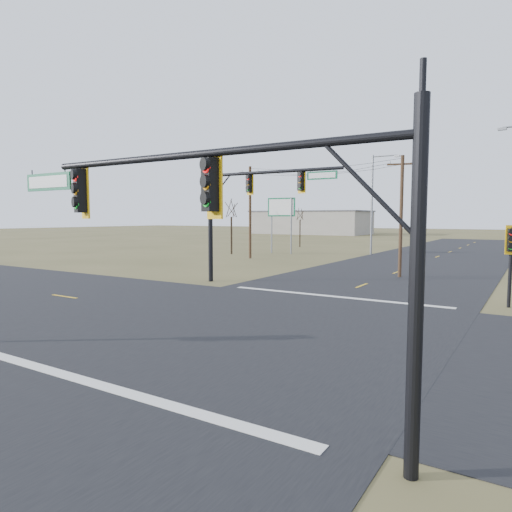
{
  "coord_description": "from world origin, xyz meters",
  "views": [
    {
      "loc": [
        9.09,
        -14.78,
        4.19
      ],
      "look_at": [
        -0.75,
        1.0,
        2.6
      ],
      "focal_mm": 32.0,
      "sensor_mm": 36.0,
      "label": 1
    }
  ],
  "objects_px": {
    "mast_arm_near": "(207,205)",
    "bare_tree_b": "(300,214)",
    "utility_pole_far": "(250,211)",
    "bare_tree_a": "(231,208)",
    "utility_pole_near": "(401,214)",
    "streetlight_c": "(374,199)",
    "highway_sign": "(281,214)",
    "mast_arm_far": "(248,198)",
    "pedestal_signal_ne": "(511,246)"
  },
  "relations": [
    {
      "from": "mast_arm_near",
      "to": "streetlight_c",
      "type": "distance_m",
      "value": 43.72
    },
    {
      "from": "mast_arm_near",
      "to": "bare_tree_a",
      "type": "distance_m",
      "value": 42.6
    },
    {
      "from": "utility_pole_far",
      "to": "mast_arm_near",
      "type": "bearing_deg",
      "value": -58.64
    },
    {
      "from": "pedestal_signal_ne",
      "to": "bare_tree_b",
      "type": "height_order",
      "value": "bare_tree_b"
    },
    {
      "from": "utility_pole_near",
      "to": "utility_pole_far",
      "type": "bearing_deg",
      "value": 157.76
    },
    {
      "from": "utility_pole_far",
      "to": "bare_tree_b",
      "type": "distance_m",
      "value": 19.14
    },
    {
      "from": "utility_pole_near",
      "to": "bare_tree_b",
      "type": "relative_size",
      "value": 1.44
    },
    {
      "from": "streetlight_c",
      "to": "bare_tree_a",
      "type": "height_order",
      "value": "streetlight_c"
    },
    {
      "from": "mast_arm_near",
      "to": "pedestal_signal_ne",
      "type": "height_order",
      "value": "mast_arm_near"
    },
    {
      "from": "pedestal_signal_ne",
      "to": "highway_sign",
      "type": "distance_m",
      "value": 32.99
    },
    {
      "from": "bare_tree_a",
      "to": "highway_sign",
      "type": "bearing_deg",
      "value": 40.06
    },
    {
      "from": "highway_sign",
      "to": "bare_tree_b",
      "type": "height_order",
      "value": "highway_sign"
    },
    {
      "from": "bare_tree_b",
      "to": "mast_arm_far",
      "type": "bearing_deg",
      "value": -68.57
    },
    {
      "from": "mast_arm_far",
      "to": "utility_pole_far",
      "type": "bearing_deg",
      "value": 136.86
    },
    {
      "from": "utility_pole_near",
      "to": "utility_pole_far",
      "type": "distance_m",
      "value": 18.17
    },
    {
      "from": "mast_arm_far",
      "to": "streetlight_c",
      "type": "xyz_separation_m",
      "value": [
        -0.4,
        26.24,
        0.81
      ]
    },
    {
      "from": "highway_sign",
      "to": "bare_tree_a",
      "type": "relative_size",
      "value": 0.96
    },
    {
      "from": "utility_pole_far",
      "to": "bare_tree_a",
      "type": "xyz_separation_m",
      "value": [
        -4.72,
        3.43,
        0.42
      ]
    },
    {
      "from": "mast_arm_far",
      "to": "bare_tree_b",
      "type": "xyz_separation_m",
      "value": [
        -13.43,
        34.21,
        -0.7
      ]
    },
    {
      "from": "pedestal_signal_ne",
      "to": "streetlight_c",
      "type": "height_order",
      "value": "streetlight_c"
    },
    {
      "from": "pedestal_signal_ne",
      "to": "highway_sign",
      "type": "xyz_separation_m",
      "value": [
        -24.24,
        22.31,
        1.65
      ]
    },
    {
      "from": "pedestal_signal_ne",
      "to": "streetlight_c",
      "type": "bearing_deg",
      "value": 95.29
    },
    {
      "from": "utility_pole_near",
      "to": "bare_tree_a",
      "type": "relative_size",
      "value": 1.27
    },
    {
      "from": "pedestal_signal_ne",
      "to": "utility_pole_far",
      "type": "bearing_deg",
      "value": 123.57
    },
    {
      "from": "utility_pole_far",
      "to": "bare_tree_a",
      "type": "distance_m",
      "value": 5.85
    },
    {
      "from": "utility_pole_far",
      "to": "bare_tree_b",
      "type": "bearing_deg",
      "value": 101.16
    },
    {
      "from": "utility_pole_near",
      "to": "bare_tree_a",
      "type": "distance_m",
      "value": 23.89
    },
    {
      "from": "bare_tree_b",
      "to": "streetlight_c",
      "type": "bearing_deg",
      "value": -31.46
    },
    {
      "from": "mast_arm_near",
      "to": "bare_tree_b",
      "type": "height_order",
      "value": "mast_arm_near"
    },
    {
      "from": "mast_arm_far",
      "to": "utility_pole_near",
      "type": "bearing_deg",
      "value": 64.99
    },
    {
      "from": "streetlight_c",
      "to": "bare_tree_b",
      "type": "distance_m",
      "value": 15.34
    },
    {
      "from": "pedestal_signal_ne",
      "to": "bare_tree_a",
      "type": "height_order",
      "value": "bare_tree_a"
    },
    {
      "from": "highway_sign",
      "to": "streetlight_c",
      "type": "xyz_separation_m",
      "value": [
        9.63,
        3.67,
        1.67
      ]
    },
    {
      "from": "mast_arm_far",
      "to": "highway_sign",
      "type": "height_order",
      "value": "mast_arm_far"
    },
    {
      "from": "mast_arm_far",
      "to": "bare_tree_a",
      "type": "relative_size",
      "value": 1.38
    },
    {
      "from": "utility_pole_far",
      "to": "bare_tree_a",
      "type": "relative_size",
      "value": 1.4
    },
    {
      "from": "mast_arm_near",
      "to": "utility_pole_near",
      "type": "distance_m",
      "value": 24.97
    },
    {
      "from": "utility_pole_far",
      "to": "bare_tree_b",
      "type": "relative_size",
      "value": 1.59
    },
    {
      "from": "mast_arm_far",
      "to": "mast_arm_near",
      "type": "bearing_deg",
      "value": -44.83
    },
    {
      "from": "utility_pole_far",
      "to": "bare_tree_b",
      "type": "height_order",
      "value": "utility_pole_far"
    },
    {
      "from": "utility_pole_far",
      "to": "highway_sign",
      "type": "distance_m",
      "value": 7.15
    },
    {
      "from": "utility_pole_near",
      "to": "mast_arm_far",
      "type": "bearing_deg",
      "value": -129.66
    },
    {
      "from": "mast_arm_near",
      "to": "mast_arm_far",
      "type": "relative_size",
      "value": 1.12
    },
    {
      "from": "mast_arm_near",
      "to": "highway_sign",
      "type": "bearing_deg",
      "value": 138.51
    },
    {
      "from": "pedestal_signal_ne",
      "to": "streetlight_c",
      "type": "distance_m",
      "value": 29.99
    },
    {
      "from": "pedestal_signal_ne",
      "to": "utility_pole_far",
      "type": "distance_m",
      "value": 28.4
    },
    {
      "from": "mast_arm_near",
      "to": "bare_tree_b",
      "type": "distance_m",
      "value": 55.5
    },
    {
      "from": "streetlight_c",
      "to": "utility_pole_far",
      "type": "bearing_deg",
      "value": -123.09
    },
    {
      "from": "utility_pole_far",
      "to": "bare_tree_b",
      "type": "xyz_separation_m",
      "value": [
        -3.71,
        18.78,
        -0.17
      ]
    },
    {
      "from": "mast_arm_far",
      "to": "utility_pole_near",
      "type": "height_order",
      "value": "utility_pole_near"
    }
  ]
}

